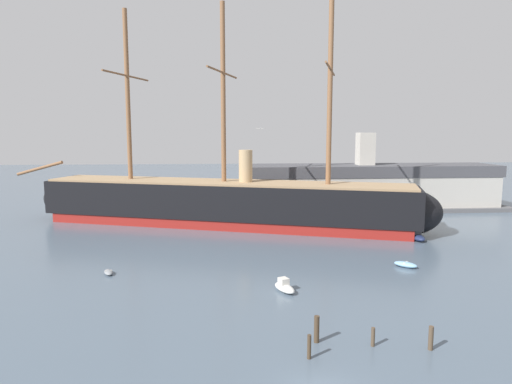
{
  "coord_description": "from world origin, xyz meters",
  "views": [
    {
      "loc": [
        -5.93,
        -24.87,
        15.67
      ],
      "look_at": [
        -1.44,
        32.71,
        7.99
      ],
      "focal_mm": 31.78,
      "sensor_mm": 36.0,
      "label": 1
    }
  ],
  "objects_px": {
    "motorboat_near_centre": "(284,287)",
    "dinghy_mid_left": "(109,272)",
    "mooring_piling_right_pair": "(431,338)",
    "mooring_piling_midwater": "(317,329)",
    "mooring_piling_left_pair": "(309,347)",
    "seagull_in_flight": "(261,129)",
    "tall_ship": "(224,202)",
    "dinghy_mid_right": "(406,265)",
    "dockside_warehouse_right": "(370,187)",
    "motorboat_far_left": "(101,220)",
    "motorboat_alongside_stern": "(416,236)",
    "mooring_piling_nearest": "(373,337)"
  },
  "relations": [
    {
      "from": "mooring_piling_nearest",
      "to": "mooring_piling_right_pair",
      "type": "xyz_separation_m",
      "value": [
        3.98,
        -0.87,
        0.17
      ]
    },
    {
      "from": "dinghy_mid_right",
      "to": "mooring_piling_nearest",
      "type": "bearing_deg",
      "value": -118.76
    },
    {
      "from": "dinghy_mid_right",
      "to": "mooring_piling_left_pair",
      "type": "height_order",
      "value": "mooring_piling_left_pair"
    },
    {
      "from": "mooring_piling_right_pair",
      "to": "dinghy_mid_left",
      "type": "bearing_deg",
      "value": 144.4
    },
    {
      "from": "motorboat_near_centre",
      "to": "mooring_piling_midwater",
      "type": "relative_size",
      "value": 1.64
    },
    {
      "from": "dinghy_mid_right",
      "to": "motorboat_alongside_stern",
      "type": "relative_size",
      "value": 0.68
    },
    {
      "from": "motorboat_near_centre",
      "to": "dockside_warehouse_right",
      "type": "height_order",
      "value": "dockside_warehouse_right"
    },
    {
      "from": "dinghy_mid_left",
      "to": "mooring_piling_nearest",
      "type": "height_order",
      "value": "mooring_piling_nearest"
    },
    {
      "from": "tall_ship",
      "to": "dinghy_mid_right",
      "type": "bearing_deg",
      "value": -50.82
    },
    {
      "from": "mooring_piling_right_pair",
      "to": "mooring_piling_midwater",
      "type": "height_order",
      "value": "mooring_piling_midwater"
    },
    {
      "from": "mooring_piling_right_pair",
      "to": "mooring_piling_left_pair",
      "type": "bearing_deg",
      "value": -176.12
    },
    {
      "from": "motorboat_near_centre",
      "to": "mooring_piling_right_pair",
      "type": "height_order",
      "value": "mooring_piling_right_pair"
    },
    {
      "from": "dinghy_mid_left",
      "to": "mooring_piling_midwater",
      "type": "bearing_deg",
      "value": -42.48
    },
    {
      "from": "dinghy_mid_right",
      "to": "seagull_in_flight",
      "type": "distance_m",
      "value": 23.14
    },
    {
      "from": "motorboat_far_left",
      "to": "mooring_piling_left_pair",
      "type": "xyz_separation_m",
      "value": [
        26.8,
        -49.92,
        0.4
      ]
    },
    {
      "from": "seagull_in_flight",
      "to": "motorboat_near_centre",
      "type": "bearing_deg",
      "value": -80.13
    },
    {
      "from": "dinghy_mid_right",
      "to": "motorboat_far_left",
      "type": "relative_size",
      "value": 0.8
    },
    {
      "from": "dinghy_mid_left",
      "to": "seagull_in_flight",
      "type": "relative_size",
      "value": 2.03
    },
    {
      "from": "mooring_piling_midwater",
      "to": "motorboat_alongside_stern",
      "type": "bearing_deg",
      "value": 55.26
    },
    {
      "from": "motorboat_far_left",
      "to": "seagull_in_flight",
      "type": "distance_m",
      "value": 40.4
    },
    {
      "from": "seagull_in_flight",
      "to": "mooring_piling_left_pair",
      "type": "bearing_deg",
      "value": -86.41
    },
    {
      "from": "dinghy_mid_left",
      "to": "mooring_piling_left_pair",
      "type": "height_order",
      "value": "mooring_piling_left_pair"
    },
    {
      "from": "motorboat_near_centre",
      "to": "seagull_in_flight",
      "type": "distance_m",
      "value": 18.15
    },
    {
      "from": "dinghy_mid_left",
      "to": "motorboat_near_centre",
      "type": "bearing_deg",
      "value": -20.21
    },
    {
      "from": "motorboat_alongside_stern",
      "to": "mooring_piling_left_pair",
      "type": "height_order",
      "value": "mooring_piling_left_pair"
    },
    {
      "from": "mooring_piling_midwater",
      "to": "mooring_piling_nearest",
      "type": "bearing_deg",
      "value": -13.21
    },
    {
      "from": "motorboat_near_centre",
      "to": "dinghy_mid_left",
      "type": "bearing_deg",
      "value": 159.79
    },
    {
      "from": "motorboat_alongside_stern",
      "to": "seagull_in_flight",
      "type": "height_order",
      "value": "seagull_in_flight"
    },
    {
      "from": "motorboat_alongside_stern",
      "to": "dockside_warehouse_right",
      "type": "relative_size",
      "value": 0.07
    },
    {
      "from": "tall_ship",
      "to": "motorboat_near_centre",
      "type": "xyz_separation_m",
      "value": [
        5.66,
        -32.5,
        -3.49
      ]
    },
    {
      "from": "tall_ship",
      "to": "motorboat_far_left",
      "type": "height_order",
      "value": "tall_ship"
    },
    {
      "from": "motorboat_near_centre",
      "to": "dinghy_mid_left",
      "type": "relative_size",
      "value": 1.54
    },
    {
      "from": "tall_ship",
      "to": "mooring_piling_right_pair",
      "type": "distance_m",
      "value": 47.72
    },
    {
      "from": "motorboat_alongside_stern",
      "to": "mooring_piling_nearest",
      "type": "height_order",
      "value": "motorboat_alongside_stern"
    },
    {
      "from": "motorboat_alongside_stern",
      "to": "motorboat_far_left",
      "type": "relative_size",
      "value": 1.17
    },
    {
      "from": "motorboat_near_centre",
      "to": "mooring_piling_midwater",
      "type": "height_order",
      "value": "mooring_piling_midwater"
    },
    {
      "from": "motorboat_far_left",
      "to": "dockside_warehouse_right",
      "type": "xyz_separation_m",
      "value": [
        51.07,
        10.36,
        4.08
      ]
    },
    {
      "from": "dinghy_mid_right",
      "to": "mooring_piling_left_pair",
      "type": "distance_m",
      "value": 25.52
    },
    {
      "from": "seagull_in_flight",
      "to": "motorboat_alongside_stern",
      "type": "bearing_deg",
      "value": 24.0
    },
    {
      "from": "dinghy_mid_right",
      "to": "mooring_piling_nearest",
      "type": "relative_size",
      "value": 1.95
    },
    {
      "from": "motorboat_far_left",
      "to": "mooring_piling_midwater",
      "type": "bearing_deg",
      "value": -59.63
    },
    {
      "from": "mooring_piling_nearest",
      "to": "mooring_piling_midwater",
      "type": "height_order",
      "value": "mooring_piling_midwater"
    },
    {
      "from": "dinghy_mid_left",
      "to": "dinghy_mid_right",
      "type": "height_order",
      "value": "dinghy_mid_right"
    },
    {
      "from": "motorboat_near_centre",
      "to": "dinghy_mid_right",
      "type": "distance_m",
      "value": 16.71
    },
    {
      "from": "mooring_piling_nearest",
      "to": "mooring_piling_right_pair",
      "type": "bearing_deg",
      "value": -12.29
    },
    {
      "from": "tall_ship",
      "to": "dinghy_mid_right",
      "type": "relative_size",
      "value": 25.99
    },
    {
      "from": "motorboat_near_centre",
      "to": "mooring_piling_left_pair",
      "type": "bearing_deg",
      "value": -90.73
    },
    {
      "from": "mooring_piling_midwater",
      "to": "seagull_in_flight",
      "type": "distance_m",
      "value": 25.29
    },
    {
      "from": "tall_ship",
      "to": "motorboat_alongside_stern",
      "type": "relative_size",
      "value": 17.76
    },
    {
      "from": "tall_ship",
      "to": "mooring_piling_midwater",
      "type": "distance_m",
      "value": 44.13
    }
  ]
}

